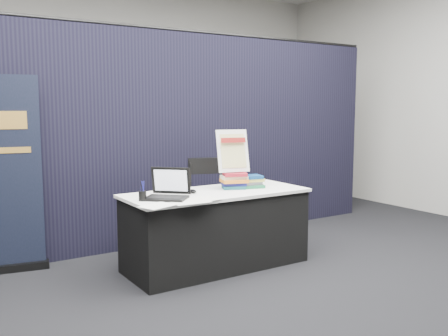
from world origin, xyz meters
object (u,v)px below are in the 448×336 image
info_sign (233,151)px  pullup_banner (0,187)px  display_table (216,229)px  book_stack_short (251,181)px  book_stack_tall (234,181)px  stacking_chair (217,202)px  laptop (164,192)px

info_sign → pullup_banner: bearing=170.5°
display_table → pullup_banner: bearing=152.1°
pullup_banner → book_stack_short: bearing=-12.8°
book_stack_tall → stacking_chair: (-0.01, 0.32, -0.26)m
display_table → info_sign: bearing=17.4°
book_stack_tall → book_stack_short: (0.18, -0.04, -0.02)m
laptop → book_stack_tall: size_ratio=1.70×
stacking_chair → book_stack_short: bearing=-45.4°
book_stack_short → stacking_chair: (-0.19, 0.36, -0.25)m
book_stack_tall → info_sign: bearing=90.0°
display_table → laptop: (-0.59, -0.06, 0.44)m
laptop → book_stack_tall: laptop is taller
info_sign → pullup_banner: (-2.03, 0.87, -0.30)m
display_table → laptop: size_ratio=3.66×
info_sign → laptop: bearing=-156.9°
info_sign → stacking_chair: size_ratio=0.43×
book_stack_short → stacking_chair: bearing=118.0°
laptop → book_stack_short: 1.02m
display_table → stacking_chair: bearing=57.3°
info_sign → stacking_chair: (-0.01, 0.29, -0.56)m
laptop → pullup_banner: (-1.19, 1.01, 0.01)m
book_stack_tall → info_sign: info_sign is taller
book_stack_short → info_sign: info_sign is taller
laptop → pullup_banner: size_ratio=0.26×
laptop → display_table: bearing=49.4°
pullup_banner → stacking_chair: (2.02, -0.58, -0.26)m
display_table → laptop: 0.74m
info_sign → pullup_banner: 2.23m
book_stack_tall → stacking_chair: bearing=91.8°
book_stack_short → info_sign: bearing=159.1°
display_table → info_sign: 0.79m
laptop → pullup_banner: pullup_banner is taller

